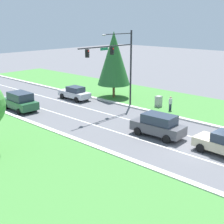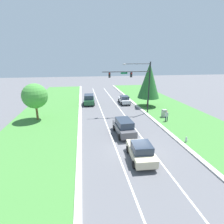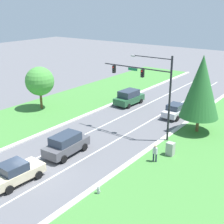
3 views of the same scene
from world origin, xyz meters
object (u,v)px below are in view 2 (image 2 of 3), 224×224
Objects in this scene: utility_cabinet at (164,114)px; conifer_near_right_tree at (149,81)px; graphite_suv at (124,127)px; champagne_sedan at (141,151)px; fire_hydrant at (186,140)px; oak_near_left_tree at (35,96)px; forest_suv at (89,99)px; traffic_signal_mast at (137,80)px; silver_sedan at (124,100)px; pedestrian at (167,116)px.

conifer_near_right_tree is (-0.18, 6.92, 4.47)m from utility_cabinet.
champagne_sedan is at bearing -90.28° from graphite_suv.
utility_cabinet reaches higher than fire_hydrant.
oak_near_left_tree is at bearing -166.50° from conifer_near_right_tree.
forest_suv reaches higher than champagne_sedan.
fire_hydrant is (2.45, -11.60, -5.43)m from traffic_signal_mast.
silver_sedan is (-0.30, 7.16, -4.92)m from traffic_signal_mast.
fire_hydrant is at bearing -78.06° from traffic_signal_mast.
graphite_suv reaches higher than silver_sedan.
utility_cabinet is (3.93, -2.83, -5.11)m from traffic_signal_mast.
silver_sedan is 21.59m from champagne_sedan.
conifer_near_right_tree reaches higher than forest_suv.
traffic_signal_mast is 1.03× the size of conifer_near_right_tree.
pedestrian is at bearing -54.63° from traffic_signal_mast.
pedestrian is at bearing 55.39° from champagne_sedan.
silver_sedan is at bearing -2.92° from forest_suv.
champagne_sedan is (0.22, -5.86, -0.16)m from graphite_suv.
utility_cabinet is at bearing 80.43° from fire_hydrant.
silver_sedan is 12.50m from pedestrian.
utility_cabinet is (4.24, -10.00, -0.19)m from silver_sedan.
fire_hydrant is (-0.94, -6.82, -0.59)m from pedestrian.
oak_near_left_tree is at bearing 145.14° from graphite_suv.
graphite_suv is 1.06× the size of silver_sedan.
graphite_suv reaches higher than champagne_sedan.
traffic_signal_mast is 12.46× the size of fire_hydrant.
silver_sedan is at bearing 73.94° from graphite_suv.
oak_near_left_tree is (-19.43, 4.11, 2.85)m from pedestrian.
graphite_suv is at bearing -145.65° from utility_cabinet.
forest_suv is 16.82m from pedestrian.
graphite_suv is (-4.04, -8.28, -4.75)m from traffic_signal_mast.
champagne_sedan is at bearing -47.78° from oak_near_left_tree.
pedestrian is 20.07m from oak_near_left_tree.
conifer_near_right_tree reaches higher than oak_near_left_tree.
pedestrian reaches higher than fire_hydrant.
graphite_suv is 5.87m from champagne_sedan.
traffic_signal_mast is 10.36m from graphite_suv.
utility_cabinet is 0.78× the size of pedestrian.
fire_hydrant is 21.76m from oak_near_left_tree.
conifer_near_right_tree is at bearing -37.32° from silver_sedan.
oak_near_left_tree is at bearing -11.26° from pedestrian.
champagne_sedan is 13.71m from utility_cabinet.
traffic_signal_mast is 15.44m from champagne_sedan.
forest_suv is 12.25m from oak_near_left_tree.
conifer_near_right_tree is at bearing -15.76° from forest_suv.
pedestrian is (-0.54, -1.95, 0.28)m from utility_cabinet.
forest_suv is at bearing 137.37° from utility_cabinet.
forest_suv is at bearing 134.35° from traffic_signal_mast.
oak_near_left_tree is (-12.00, 7.61, 2.76)m from graphite_suv.
oak_near_left_tree is (-12.23, 13.47, 2.92)m from champagne_sedan.
conifer_near_right_tree is at bearing 70.45° from champagne_sedan.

